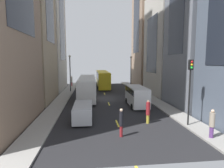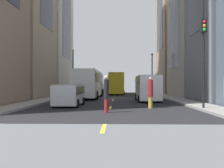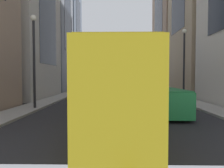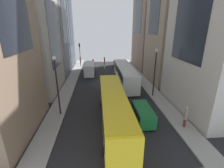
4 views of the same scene
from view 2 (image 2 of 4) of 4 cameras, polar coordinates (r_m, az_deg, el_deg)
name	(u,v)px [view 2 (image 2 of 4)]	position (r m, az deg, el deg)	size (l,w,h in m)	color
ground_plane	(114,98)	(30.50, 0.37, -3.28)	(39.97, 39.97, 0.00)	black
sidewalk_west	(59,97)	(31.40, -12.38, -3.05)	(2.12, 44.00, 0.15)	gray
sidewalk_east	(169,97)	(31.15, 13.23, -3.07)	(2.12, 44.00, 0.15)	gray
lane_stripe_0	(104,128)	(9.62, -2.00, -10.34)	(0.16, 2.00, 0.01)	yellow
lane_stripe_1	(110,108)	(17.94, -0.38, -5.54)	(0.16, 2.00, 0.01)	yellow
lane_stripe_2	(113,100)	(26.31, 0.20, -3.78)	(0.16, 2.00, 0.01)	yellow
lane_stripe_3	(114,96)	(34.70, 0.50, -2.87)	(0.16, 2.00, 0.01)	yellow
lane_stripe_4	(115,94)	(43.09, 0.68, -2.32)	(0.16, 2.00, 0.01)	yellow
lane_stripe_5	(115,92)	(51.48, 0.81, -1.95)	(0.16, 2.00, 0.01)	yellow
building_west_2	(39,14)	(45.18, -16.82, 15.41)	(9.88, 11.78, 27.50)	beige
building_east_2	(200,32)	(35.69, 19.89, 11.33)	(6.99, 9.94, 17.52)	#B7B2A8
city_bus_white	(90,82)	(31.33, -5.24, 0.49)	(2.81, 13.00, 3.35)	silver
streetcar_yellow	(116,82)	(44.15, 1.06, 0.49)	(2.70, 13.83, 3.59)	yellow
delivery_van_white	(148,86)	(24.85, 8.32, -0.52)	(2.25, 5.76, 2.58)	white
car_green_0	(98,88)	(43.93, -3.24, -0.98)	(1.87, 4.12, 1.70)	#1E7238
car_silver_1	(69,93)	(19.53, -9.97, -2.18)	(1.98, 4.46, 1.69)	#B7BABF
pedestrian_walking_far	(78,86)	(46.06, -7.93, -0.46)	(0.34, 0.34, 2.31)	maroon
pedestrian_crossing_near	(150,92)	(17.75, 8.99, -1.80)	(0.38, 0.38, 2.24)	gold
pedestrian_waiting_curb	(106,93)	(14.70, -1.36, -2.02)	(0.32, 0.32, 2.26)	maroon
traffic_light_near_corner	(204,46)	(17.47, 20.67, 8.25)	(0.32, 0.44, 5.89)	black
streetlamp_near	(73,67)	(37.92, -9.12, 4.02)	(0.44, 0.44, 6.93)	black
streetlamp_far	(152,69)	(42.07, 9.37, 3.59)	(0.44, 0.44, 6.89)	black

